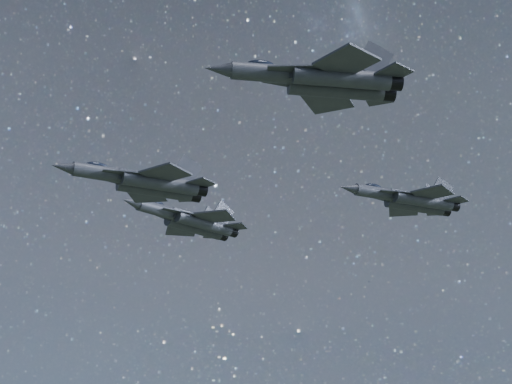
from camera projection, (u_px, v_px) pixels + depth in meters
name	position (u px, v px, depth m)	size (l,w,h in m)	color
jet_lead	(145.00, 182.00, 88.14)	(16.68, 11.87, 4.25)	#2F313A
jet_left	(190.00, 221.00, 106.20)	(17.32, 11.55, 4.39)	#2F313A
jet_right	(323.00, 80.00, 69.60)	(16.90, 11.54, 4.24)	#2F313A
jet_slot	(410.00, 200.00, 97.36)	(15.37, 10.97, 3.93)	#2F313A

